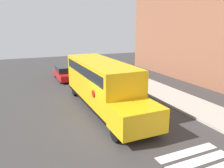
# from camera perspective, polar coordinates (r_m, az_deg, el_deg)

# --- Properties ---
(ground_plane) EXTENTS (60.00, 60.00, 0.00)m
(ground_plane) POSITION_cam_1_polar(r_m,az_deg,el_deg) (13.31, -1.33, -9.60)
(ground_plane) COLOR #3A3838
(sidewalk_strip) EXTENTS (44.00, 3.00, 0.15)m
(sidewalk_strip) POSITION_cam_1_polar(r_m,az_deg,el_deg) (16.69, 19.83, -5.05)
(sidewalk_strip) COLOR #B2ADA3
(sidewalk_strip) RESTS_ON ground
(school_bus) EXTENTS (10.29, 2.57, 3.20)m
(school_bus) POSITION_cam_1_polar(r_m,az_deg,el_deg) (14.91, -2.64, 0.54)
(school_bus) COLOR yellow
(school_bus) RESTS_ON ground
(parked_car) EXTENTS (4.44, 1.86, 1.37)m
(parked_car) POSITION_cam_1_polar(r_m,az_deg,el_deg) (23.76, -12.07, 2.85)
(parked_car) COLOR red
(parked_car) RESTS_ON ground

